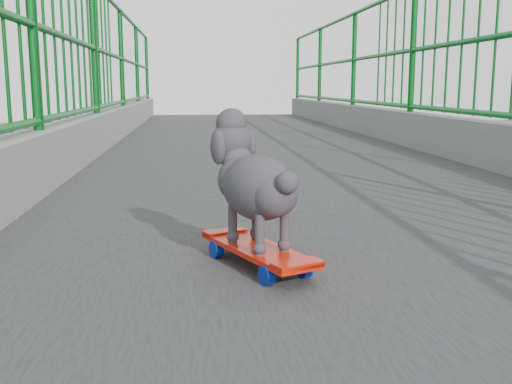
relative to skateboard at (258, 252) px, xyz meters
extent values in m
cube|color=slate|center=(0.39, 6.61, -3.80)|extent=(1.20, 1.20, 6.50)
cylinder|color=#0C7221|center=(-1.01, 7.61, 0.80)|extent=(0.06, 0.06, 1.10)
cylinder|color=#0C7221|center=(1.79, 7.61, 0.80)|extent=(0.06, 0.06, 1.10)
cube|color=red|center=(0.00, 0.00, 0.01)|extent=(0.32, 0.49, 0.02)
cube|color=#99999E|center=(0.06, -0.14, -0.01)|extent=(0.09, 0.06, 0.02)
cylinder|color=#07229F|center=(0.01, -0.16, -0.02)|extent=(0.05, 0.06, 0.06)
sphere|color=yellow|center=(0.01, -0.16, -0.02)|extent=(0.02, 0.02, 0.02)
cylinder|color=#07229F|center=(0.12, -0.11, -0.02)|extent=(0.05, 0.06, 0.06)
sphere|color=yellow|center=(0.12, -0.11, -0.02)|extent=(0.02, 0.02, 0.02)
cube|color=#99999E|center=(-0.06, 0.14, -0.01)|extent=(0.09, 0.06, 0.02)
cylinder|color=#07229F|center=(-0.12, 0.11, -0.02)|extent=(0.05, 0.06, 0.06)
sphere|color=yellow|center=(-0.12, 0.11, -0.02)|extent=(0.02, 0.02, 0.02)
cylinder|color=#07229F|center=(-0.01, 0.16, -0.02)|extent=(0.05, 0.06, 0.06)
sphere|color=yellow|center=(-0.01, 0.16, -0.02)|extent=(0.02, 0.02, 0.02)
ellipsoid|color=#2A272C|center=(0.00, 0.00, 0.19)|extent=(0.28, 0.33, 0.19)
sphere|color=#2A272C|center=(-0.07, 0.15, 0.32)|extent=(0.13, 0.13, 0.13)
sphere|color=black|center=(-0.10, 0.22, 0.30)|extent=(0.02, 0.02, 0.02)
sphere|color=#2A272C|center=(0.06, -0.14, 0.23)|extent=(0.06, 0.06, 0.06)
cylinder|color=#2A272C|center=(-0.07, 0.06, 0.08)|extent=(0.03, 0.03, 0.12)
cylinder|color=#2A272C|center=(0.00, 0.09, 0.08)|extent=(0.03, 0.03, 0.12)
cylinder|color=#2A272C|center=(0.00, -0.09, 0.08)|extent=(0.03, 0.03, 0.12)
cylinder|color=#2A272C|center=(0.07, -0.06, 0.08)|extent=(0.03, 0.03, 0.12)
camera|label=1|loc=(-0.18, -1.71, 0.49)|focal=42.00mm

